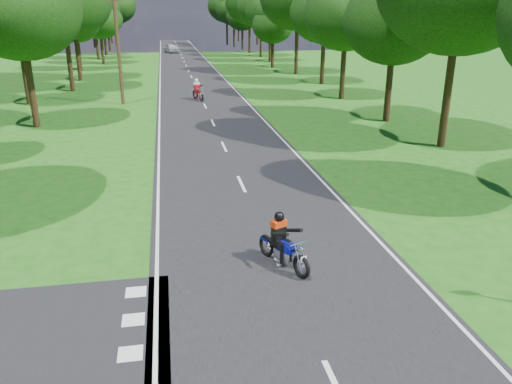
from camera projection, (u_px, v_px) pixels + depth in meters
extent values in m
plane|color=#195112|center=(288.00, 285.00, 12.66)|extent=(160.00, 160.00, 0.00)
cube|color=black|center=(189.00, 71.00, 58.95)|extent=(7.00, 140.00, 0.02)
cube|color=silver|center=(272.00, 249.00, 14.51)|extent=(0.12, 2.00, 0.01)
cube|color=silver|center=(241.00, 184.00, 20.06)|extent=(0.12, 2.00, 0.01)
cube|color=silver|center=(224.00, 147.00, 25.62)|extent=(0.12, 2.00, 0.01)
cube|color=silver|center=(213.00, 123.00, 31.17)|extent=(0.12, 2.00, 0.01)
cube|color=silver|center=(205.00, 106.00, 36.73)|extent=(0.12, 2.00, 0.01)
cube|color=silver|center=(199.00, 94.00, 42.28)|extent=(0.12, 2.00, 0.01)
cube|color=silver|center=(195.00, 84.00, 47.84)|extent=(0.12, 2.00, 0.01)
cube|color=silver|center=(191.00, 77.00, 53.39)|extent=(0.12, 2.00, 0.01)
cube|color=silver|center=(189.00, 71.00, 58.95)|extent=(0.12, 2.00, 0.01)
cube|color=silver|center=(186.00, 66.00, 64.50)|extent=(0.12, 2.00, 0.01)
cube|color=silver|center=(184.00, 61.00, 70.06)|extent=(0.12, 2.00, 0.01)
cube|color=silver|center=(183.00, 58.00, 75.61)|extent=(0.12, 2.00, 0.01)
cube|color=silver|center=(181.00, 55.00, 81.17)|extent=(0.12, 2.00, 0.01)
cube|color=silver|center=(180.00, 52.00, 86.72)|extent=(0.12, 2.00, 0.01)
cube|color=silver|center=(179.00, 50.00, 92.28)|extent=(0.12, 2.00, 0.01)
cube|color=silver|center=(178.00, 47.00, 97.83)|extent=(0.12, 2.00, 0.01)
cube|color=silver|center=(177.00, 46.00, 103.39)|extent=(0.12, 2.00, 0.01)
cube|color=silver|center=(176.00, 44.00, 108.94)|extent=(0.12, 2.00, 0.01)
cube|color=silver|center=(175.00, 42.00, 114.50)|extent=(0.12, 2.00, 0.01)
cube|color=silver|center=(175.00, 41.00, 120.05)|extent=(0.12, 2.00, 0.01)
cube|color=silver|center=(160.00, 71.00, 58.40)|extent=(0.10, 140.00, 0.01)
cube|color=silver|center=(216.00, 70.00, 59.49)|extent=(0.10, 140.00, 0.01)
cube|color=silver|center=(130.00, 354.00, 10.08)|extent=(0.50, 0.50, 0.01)
cube|color=silver|center=(133.00, 320.00, 11.19)|extent=(0.50, 0.50, 0.01)
cube|color=silver|center=(136.00, 292.00, 12.30)|extent=(0.50, 0.50, 0.01)
cylinder|color=black|center=(32.00, 94.00, 29.46)|extent=(0.40, 0.40, 3.91)
ellipsoid|color=black|center=(19.00, 7.00, 27.83)|extent=(6.85, 6.85, 5.82)
cylinder|color=black|center=(26.00, 79.00, 36.89)|extent=(0.40, 0.40, 3.79)
ellipsoid|color=black|center=(16.00, 12.00, 35.31)|extent=(6.64, 6.64, 5.64)
cylinder|color=black|center=(70.00, 66.00, 43.09)|extent=(0.40, 0.40, 4.32)
ellipsoid|color=black|center=(62.00, 0.00, 41.29)|extent=(7.56, 7.56, 6.42)
cylinder|color=black|center=(78.00, 58.00, 49.95)|extent=(0.40, 0.40, 4.40)
ellipsoid|color=black|center=(71.00, 0.00, 48.11)|extent=(7.71, 7.71, 6.55)
cylinder|color=black|center=(79.00, 57.00, 58.89)|extent=(0.40, 0.40, 3.20)
ellipsoid|color=black|center=(75.00, 21.00, 57.56)|extent=(5.60, 5.60, 4.76)
ellipsoid|color=black|center=(74.00, 7.00, 57.03)|extent=(4.80, 4.80, 4.08)
cylinder|color=black|center=(103.00, 52.00, 66.03)|extent=(0.40, 0.40, 3.22)
ellipsoid|color=black|center=(99.00, 20.00, 64.68)|extent=(5.64, 5.64, 4.79)
ellipsoid|color=black|center=(98.00, 7.00, 64.15)|extent=(4.83, 4.83, 4.11)
cylinder|color=black|center=(97.00, 47.00, 72.89)|extent=(0.40, 0.40, 3.61)
ellipsoid|color=black|center=(94.00, 14.00, 71.38)|extent=(6.31, 6.31, 5.37)
ellipsoid|color=black|center=(93.00, 1.00, 70.78)|extent=(5.41, 5.41, 4.60)
cylinder|color=black|center=(106.00, 46.00, 80.35)|extent=(0.40, 0.40, 2.67)
ellipsoid|color=black|center=(103.00, 25.00, 79.24)|extent=(4.67, 4.67, 3.97)
ellipsoid|color=black|center=(103.00, 16.00, 78.80)|extent=(4.00, 4.00, 3.40)
ellipsoid|color=black|center=(102.00, 8.00, 78.36)|extent=(3.00, 3.00, 2.55)
cylinder|color=black|center=(109.00, 42.00, 88.72)|extent=(0.40, 0.40, 3.09)
ellipsoid|color=black|center=(107.00, 19.00, 87.43)|extent=(5.40, 5.40, 4.59)
ellipsoid|color=black|center=(106.00, 10.00, 86.92)|extent=(4.63, 4.63, 3.93)
ellipsoid|color=black|center=(105.00, 1.00, 86.41)|extent=(3.47, 3.47, 2.95)
cylinder|color=black|center=(117.00, 36.00, 94.68)|extent=(0.40, 0.40, 4.48)
ellipsoid|color=black|center=(115.00, 5.00, 92.80)|extent=(7.84, 7.84, 6.66)
cylinder|color=black|center=(116.00, 35.00, 102.88)|extent=(0.40, 0.40, 4.09)
ellipsoid|color=black|center=(114.00, 9.00, 101.17)|extent=(7.16, 7.16, 6.09)
cylinder|color=black|center=(446.00, 102.00, 25.02)|extent=(0.40, 0.40, 4.56)
cylinder|color=black|center=(388.00, 93.00, 31.19)|extent=(0.40, 0.40, 3.49)
ellipsoid|color=black|center=(395.00, 21.00, 29.73)|extent=(6.12, 6.12, 5.20)
cylinder|color=black|center=(343.00, 75.00, 39.40)|extent=(0.40, 0.40, 3.69)
ellipsoid|color=black|center=(346.00, 14.00, 37.86)|extent=(6.46, 6.46, 5.49)
cylinder|color=black|center=(323.00, 64.00, 47.76)|extent=(0.40, 0.40, 3.74)
ellipsoid|color=black|center=(325.00, 13.00, 46.19)|extent=(6.55, 6.55, 5.57)
cylinder|color=black|center=(296.00, 53.00, 55.22)|extent=(0.40, 0.40, 4.64)
cylinder|color=black|center=(273.00, 56.00, 61.99)|extent=(0.40, 0.40, 2.91)
ellipsoid|color=black|center=(273.00, 25.00, 60.77)|extent=(5.09, 5.09, 4.33)
ellipsoid|color=black|center=(273.00, 13.00, 60.29)|extent=(4.36, 4.36, 3.71)
ellipsoid|color=black|center=(273.00, 0.00, 59.81)|extent=(3.27, 3.27, 2.78)
cylinder|color=black|center=(270.00, 47.00, 68.95)|extent=(0.40, 0.40, 3.88)
ellipsoid|color=black|center=(270.00, 11.00, 67.33)|extent=(6.78, 6.78, 5.77)
cylinder|color=black|center=(261.00, 43.00, 76.80)|extent=(0.40, 0.40, 4.18)
ellipsoid|color=black|center=(261.00, 7.00, 75.05)|extent=(7.31, 7.31, 6.21)
cylinder|color=black|center=(250.00, 38.00, 84.97)|extent=(0.40, 0.40, 4.63)
ellipsoid|color=black|center=(249.00, 3.00, 83.03)|extent=(8.11, 8.11, 6.89)
cylinder|color=black|center=(242.00, 40.00, 91.91)|extent=(0.40, 0.40, 3.36)
ellipsoid|color=black|center=(242.00, 16.00, 90.50)|extent=(5.88, 5.88, 5.00)
ellipsoid|color=black|center=(242.00, 7.00, 89.95)|extent=(5.04, 5.04, 4.29)
cylinder|color=black|center=(234.00, 36.00, 98.39)|extent=(0.40, 0.40, 4.09)
ellipsoid|color=black|center=(234.00, 9.00, 96.68)|extent=(7.15, 7.15, 6.08)
cylinder|color=black|center=(227.00, 34.00, 105.43)|extent=(0.40, 0.40, 4.48)
ellipsoid|color=black|center=(227.00, 6.00, 103.55)|extent=(7.84, 7.84, 6.66)
cylinder|color=black|center=(112.00, 34.00, 111.53)|extent=(0.40, 0.40, 3.84)
ellipsoid|color=black|center=(110.00, 12.00, 109.93)|extent=(6.72, 6.72, 5.71)
ellipsoid|color=black|center=(109.00, 3.00, 109.29)|extent=(5.76, 5.76, 4.90)
cylinder|color=black|center=(239.00, 32.00, 118.14)|extent=(0.40, 0.40, 4.16)
ellipsoid|color=black|center=(238.00, 9.00, 116.40)|extent=(7.28, 7.28, 6.19)
ellipsoid|color=black|center=(238.00, 0.00, 115.71)|extent=(6.24, 6.24, 5.30)
cylinder|color=black|center=(94.00, 38.00, 97.37)|extent=(0.40, 0.40, 3.52)
ellipsoid|color=black|center=(92.00, 15.00, 95.90)|extent=(6.16, 6.16, 5.24)
ellipsoid|color=black|center=(91.00, 5.00, 95.31)|extent=(5.28, 5.28, 4.49)
cylinder|color=black|center=(257.00, 34.00, 105.45)|extent=(0.40, 0.40, 4.48)
ellipsoid|color=black|center=(257.00, 6.00, 103.58)|extent=(7.84, 7.84, 6.66)
cylinder|color=#382616|center=(118.00, 49.00, 36.23)|extent=(0.26, 0.26, 8.00)
cube|color=#382616|center=(114.00, 1.00, 35.11)|extent=(1.20, 0.10, 0.10)
imported|color=silver|center=(171.00, 48.00, 84.62)|extent=(3.05, 4.83, 1.53)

